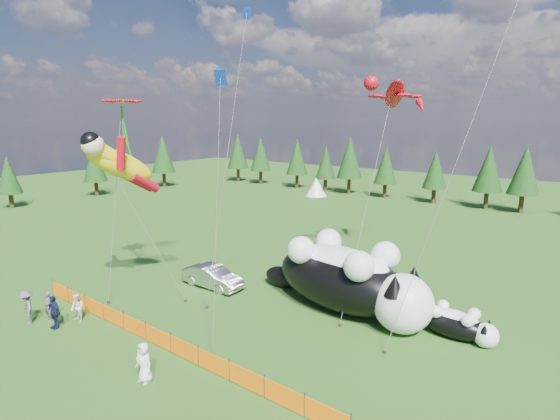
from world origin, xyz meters
name	(u,v)px	position (x,y,z in m)	size (l,w,h in m)	color
ground	(202,325)	(0.00, 0.00, 0.00)	(160.00, 160.00, 0.00)	#0C3509
safety_fence	(158,337)	(0.00, -3.00, 0.50)	(22.06, 0.06, 1.10)	#262626
tree_line	(449,176)	(0.00, 45.00, 4.00)	(90.00, 4.00, 8.00)	black
festival_tents	(534,210)	(11.00, 40.00, 1.40)	(50.00, 3.20, 2.80)	white
cat_large	(347,278)	(5.55, 6.62, 2.10)	(12.21, 5.53, 4.42)	black
cat_small	(457,324)	(11.85, 7.15, 0.81)	(4.71, 1.84, 1.70)	black
car	(213,277)	(-3.65, 4.38, 0.75)	(1.59, 4.57, 1.51)	#B1B1B6
spectator_a	(48,306)	(-7.41, -4.97, 0.88)	(0.64, 0.42, 1.76)	#515156
spectator_b	(77,308)	(-6.00, -4.01, 0.83)	(0.81, 0.48, 1.66)	white
spectator_c	(54,312)	(-6.23, -5.20, 0.95)	(1.12, 0.57, 1.91)	#141739
spectator_d	(27,307)	(-7.99, -5.86, 0.98)	(1.27, 0.65, 1.96)	#515156
spectator_e	(144,362)	(2.03, -5.28, 0.92)	(0.90, 0.59, 1.84)	white
superhero_kite	(120,165)	(-6.39, -0.36, 8.70)	(5.88, 5.64, 11.32)	yellow
gecko_kite	(394,95)	(4.72, 14.18, 13.08)	(6.10, 13.41, 16.20)	red
flower_kite	(122,104)	(-7.13, 0.53, 12.32)	(2.88, 3.59, 12.66)	red
diamond_kite_a	(244,33)	(-1.88, 6.05, 16.66)	(0.98, 5.15, 18.71)	#0B32A8
diamond_kite_c	(220,89)	(2.02, -0.11, 12.78)	(1.58, 2.38, 14.11)	#0B32A8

